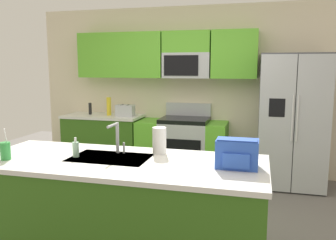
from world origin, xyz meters
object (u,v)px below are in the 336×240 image
sink_faucet (117,135)px  soap_dispenser (76,149)px  pepper_mill (90,109)px  bottle_yellow (109,106)px  toaster (125,111)px  backpack (237,153)px  refrigerator (292,121)px  range_oven (182,147)px  drink_cup_green (5,151)px  paper_towel_roll (159,141)px

sink_faucet → soap_dispenser: bearing=-147.1°
pepper_mill → bottle_yellow: 0.34m
toaster → backpack: size_ratio=0.87×
toaster → sink_faucet: sink_faucet is taller
refrigerator → toaster: bearing=179.6°
soap_dispenser → refrigerator: bearing=50.9°
bottle_yellow → backpack: size_ratio=0.90×
range_oven → sink_faucet: (-0.09, -2.30, 0.62)m
bottle_yellow → drink_cup_green: bearing=-84.0°
pepper_mill → paper_towel_roll: 2.85m
refrigerator → toaster: (-2.48, 0.02, 0.07)m
soap_dispenser → paper_towel_roll: size_ratio=0.71×
sink_faucet → soap_dispenser: size_ratio=1.66×
bottle_yellow → soap_dispenser: bearing=-71.9°
toaster → backpack: (1.89, -2.42, 0.03)m
toaster → paper_towel_roll: 2.46m
range_oven → refrigerator: bearing=-2.6°
refrigerator → toaster: 2.48m
sink_faucet → bottle_yellow: bearing=115.9°
sink_faucet → paper_towel_roll: 0.38m
range_oven → soap_dispenser: (-0.40, -2.49, 0.53)m
drink_cup_green → soap_dispenser: drink_cup_green is taller
range_oven → sink_faucet: 2.38m
range_oven → backpack: backpack is taller
sink_faucet → drink_cup_green: (-0.83, -0.43, -0.09)m
pepper_mill → soap_dispenser: bearing=-65.3°
refrigerator → sink_faucet: bearing=-126.8°
refrigerator → backpack: 2.47m
paper_towel_roll → backpack: size_ratio=0.75×
sink_faucet → drink_cup_green: size_ratio=1.05×
toaster → sink_faucet: bearing=-70.0°
bottle_yellow → sink_faucet: bearing=-64.1°
sink_faucet → paper_towel_roll: sink_faucet is taller
pepper_mill → bottle_yellow: bearing=-2.9°
soap_dispenser → sink_faucet: bearing=32.9°
toaster → soap_dispenser: (0.51, -2.44, -0.02)m
sink_faucet → paper_towel_roll: (0.37, 0.09, -0.05)m
range_oven → soap_dispenser: size_ratio=8.00×
range_oven → paper_towel_roll: bearing=-82.9°
drink_cup_green → backpack: drink_cup_green is taller
pepper_mill → paper_towel_roll: bearing=-50.5°
pepper_mill → backpack: (2.52, -2.47, 0.02)m
paper_towel_roll → range_oven: bearing=97.1°
refrigerator → sink_faucet: 2.79m
paper_towel_roll → backpack: 0.75m
pepper_mill → bottle_yellow: bottle_yellow is taller
backpack → range_oven: bearing=111.6°
soap_dispenser → toaster: bearing=101.9°
sink_faucet → toaster: bearing=110.0°
range_oven → toaster: (-0.91, -0.05, 0.55)m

